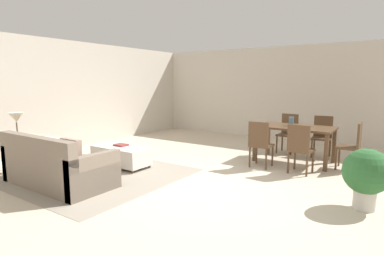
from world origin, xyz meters
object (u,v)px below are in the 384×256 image
table_lamp (16,119)px  dining_chair_far_left (288,131)px  potted_plant (366,174)px  couch (57,167)px  book_on_ottoman (121,145)px  side_table (19,148)px  dining_chair_near_left (260,142)px  vase_centerpiece (291,121)px  ottoman_table (121,155)px  dining_chair_near_right (300,146)px  dining_chair_head_east (353,143)px  dining_table (295,131)px  dining_chair_far_right (322,134)px

table_lamp → dining_chair_far_left: bearing=51.5°
potted_plant → couch: bearing=-158.1°
book_on_ottoman → side_table: bearing=-130.0°
dining_chair_near_left → book_on_ottoman: dining_chair_near_left is taller
table_lamp → vase_centerpiece: (3.92, 3.69, -0.16)m
ottoman_table → vase_centerpiece: 3.59m
ottoman_table → side_table: size_ratio=1.98×
dining_chair_far_left → vase_centerpiece: vase_centerpiece is taller
dining_chair_near_left → potted_plant: bearing=-30.6°
couch → side_table: 1.26m
dining_chair_near_right → potted_plant: bearing=-44.3°
dining_chair_far_left → book_on_ottoman: (-2.41, -3.10, -0.10)m
vase_centerpiece → dining_chair_near_left: bearing=-111.7°
dining_chair_near_left → dining_chair_head_east: size_ratio=1.00×
couch → potted_plant: bearing=21.9°
table_lamp → dining_table: (4.00, 3.67, -0.35)m
book_on_ottoman → potted_plant: 4.34m
couch → vase_centerpiece: 4.61m
ottoman_table → table_lamp: bearing=-132.9°
ottoman_table → potted_plant: 4.29m
potted_plant → ottoman_table: bearing=-175.6°
couch → potted_plant: couch is taller
couch → dining_chair_far_right: dining_chair_far_right is taller
dining_chair_far_left → dining_chair_far_right: bearing=-1.3°
couch → dining_chair_near_left: size_ratio=2.07×
dining_table → couch: bearing=-126.6°
dining_chair_near_right → dining_table: bearing=112.5°
couch → dining_chair_head_east: (3.86, 3.73, 0.23)m
side_table → potted_plant: bearing=16.9°
couch → side_table: (-1.25, 0.03, 0.18)m
ottoman_table → vase_centerpiece: vase_centerpiece is taller
couch → table_lamp: bearing=178.5°
ottoman_table → dining_chair_near_left: 2.77m
ottoman_table → dining_chair_far_right: 4.44m
table_lamp → dining_chair_head_east: bearing=35.8°
side_table → dining_table: bearing=42.5°
side_table → dining_chair_head_east: size_ratio=0.65×
book_on_ottoman → table_lamp: bearing=-130.0°
dining_chair_near_right → dining_chair_near_left: bearing=-180.0°
couch → side_table: couch is taller
dining_table → potted_plant: size_ratio=1.89×
couch → dining_chair_near_right: (3.10, 2.87, 0.23)m
dining_chair_near_left → dining_chair_near_right: bearing=0.0°
side_table → dining_chair_far_left: bearing=51.5°
table_lamp → potted_plant: 5.81m
book_on_ottoman → ottoman_table: bearing=-46.7°
dining_chair_far_left → dining_chair_head_east: size_ratio=1.00×
couch → ottoman_table: 1.39m
dining_chair_far_left → dining_chair_far_right: size_ratio=1.00×
dining_chair_head_east → book_on_ottoman: (-3.91, -2.27, -0.10)m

